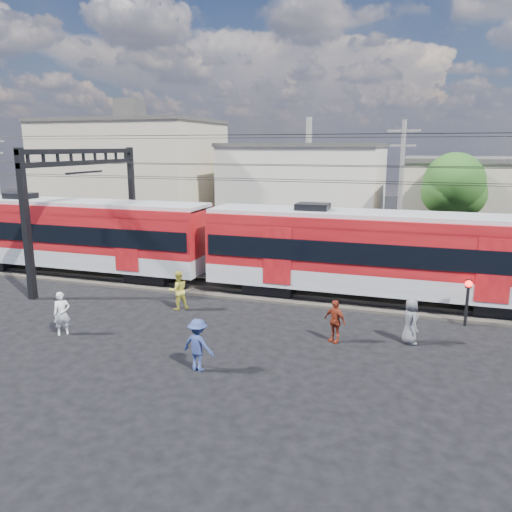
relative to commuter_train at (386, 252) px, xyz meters
The scene contains 16 objects.
ground 10.17m from the commuter_train, 125.96° to the right, with size 120.00×120.00×0.00m, color black.
track_bed 6.26m from the commuter_train, behind, with size 70.00×3.40×0.12m, color #2D2823.
rail_near 6.26m from the commuter_train, behind, with size 70.00×0.12×0.12m, color #59544C.
rail_far 6.26m from the commuter_train, behind, with size 70.00×0.12×0.12m, color #59544C.
commuter_train is the anchor object (origin of this frame).
catenary 14.71m from the commuter_train, behind, with size 70.00×9.30×7.52m.
building_west 27.95m from the commuter_train, 144.95° to the left, with size 14.28×10.20×9.30m.
building_midwest 20.58m from the commuter_train, 112.33° to the left, with size 12.24×12.24×7.30m.
utility_pole_mid 7.32m from the commuter_train, 88.40° to the left, with size 1.80×0.24×8.50m.
tree_near 10.88m from the commuter_train, 71.47° to the left, with size 3.82×3.64×6.72m.
pedestrian_a 13.92m from the commuter_train, 145.45° to the right, with size 0.61×0.40×1.67m, color silver.
pedestrian_b 9.46m from the commuter_train, 156.25° to the right, with size 0.85×0.66×1.75m, color gold.
pedestrian_c 10.57m from the commuter_train, 119.43° to the right, with size 1.11×0.64×1.73m, color navy.
pedestrian_d 5.76m from the commuter_train, 104.54° to the right, with size 0.95×0.39×1.62m, color maroon.
pedestrian_e 5.04m from the commuter_train, 74.93° to the right, with size 0.83×0.54×1.70m, color #515257.
crossing_signal 4.06m from the commuter_train, 31.81° to the right, with size 0.28×0.28×1.93m.
Camera 1 is at (7.06, -14.69, 7.05)m, focal length 35.00 mm.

